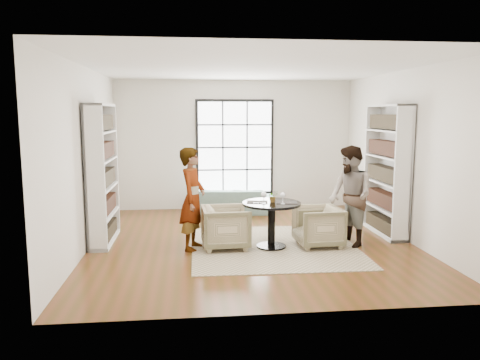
{
  "coord_description": "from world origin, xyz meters",
  "views": [
    {
      "loc": [
        -1.05,
        -7.92,
        2.24
      ],
      "look_at": [
        -0.15,
        0.4,
        1.04
      ],
      "focal_mm": 35.0,
      "sensor_mm": 36.0,
      "label": 1
    }
  ],
  "objects": [
    {
      "name": "room_shell",
      "position": [
        0.0,
        0.54,
        1.26
      ],
      "size": [
        6.0,
        6.01,
        6.0
      ],
      "color": "silver",
      "rests_on": "ground"
    },
    {
      "name": "person_left",
      "position": [
        -1.02,
        -0.33,
        0.85
      ],
      "size": [
        0.56,
        0.7,
        1.69
      ],
      "primitive_type": "imported",
      "rotation": [
        0.0,
        0.0,
        1.29
      ],
      "color": "gray",
      "rests_on": "ground"
    },
    {
      "name": "ground",
      "position": [
        0.0,
        0.0,
        0.0
      ],
      "size": [
        6.0,
        6.0,
        0.0
      ],
      "primitive_type": "plane",
      "color": "#5B2F15"
    },
    {
      "name": "rug",
      "position": [
        0.34,
        -0.36,
        0.01
      ],
      "size": [
        2.79,
        2.79,
        0.01
      ],
      "primitive_type": "cube",
      "rotation": [
        0.0,
        0.0,
        -0.02
      ],
      "color": "tan",
      "rests_on": "ground"
    },
    {
      "name": "cutlery_left",
      "position": [
        0.05,
        -0.37,
        0.78
      ],
      "size": [
        0.17,
        0.24,
        0.01
      ],
      "primitive_type": null,
      "rotation": [
        0.0,
        0.0,
        -0.15
      ],
      "color": "#BCBCC1",
      "rests_on": "placemat_left"
    },
    {
      "name": "flower_centerpiece",
      "position": [
        0.31,
        -0.38,
        0.87
      ],
      "size": [
        0.21,
        0.19,
        0.19
      ],
      "primitive_type": "imported",
      "rotation": [
        0.0,
        0.0,
        0.27
      ],
      "color": "gray",
      "rests_on": "pedestal_table"
    },
    {
      "name": "sofa",
      "position": [
        -0.12,
        2.45,
        0.28
      ],
      "size": [
        1.94,
        0.91,
        0.55
      ],
      "primitive_type": "imported",
      "rotation": [
        0.0,
        0.0,
        3.05
      ],
      "color": "slate",
      "rests_on": "ground"
    },
    {
      "name": "cutlery_right",
      "position": [
        0.53,
        -0.44,
        0.78
      ],
      "size": [
        0.17,
        0.24,
        0.01
      ],
      "primitive_type": null,
      "rotation": [
        0.0,
        0.0,
        -0.15
      ],
      "color": "#BCBCC1",
      "rests_on": "placemat_right"
    },
    {
      "name": "placemat_right",
      "position": [
        0.53,
        -0.44,
        0.78
      ],
      "size": [
        0.38,
        0.31,
        0.01
      ],
      "primitive_type": "cube",
      "rotation": [
        0.0,
        0.0,
        -0.15
      ],
      "color": "#272321",
      "rests_on": "pedestal_table"
    },
    {
      "name": "wine_glass_right",
      "position": [
        0.45,
        -0.54,
        0.91
      ],
      "size": [
        0.08,
        0.08,
        0.19
      ],
      "color": "silver",
      "rests_on": "pedestal_table"
    },
    {
      "name": "pedestal_table",
      "position": [
        0.29,
        -0.4,
        0.56
      ],
      "size": [
        0.97,
        0.97,
        0.77
      ],
      "rotation": [
        0.0,
        0.0,
        -0.15
      ],
      "color": "black",
      "rests_on": "ground"
    },
    {
      "name": "armchair_left",
      "position": [
        -0.47,
        -0.33,
        0.36
      ],
      "size": [
        0.82,
        0.8,
        0.71
      ],
      "primitive_type": "imported",
      "rotation": [
        0.0,
        0.0,
        1.62
      ],
      "color": "tan",
      "rests_on": "ground"
    },
    {
      "name": "placemat_left",
      "position": [
        0.05,
        -0.37,
        0.78
      ],
      "size": [
        0.38,
        0.31,
        0.01
      ],
      "primitive_type": "cube",
      "rotation": [
        0.0,
        0.0,
        -0.15
      ],
      "color": "#272321",
      "rests_on": "pedestal_table"
    },
    {
      "name": "wine_glass_left",
      "position": [
        0.14,
        -0.51,
        0.92
      ],
      "size": [
        0.09,
        0.09,
        0.2
      ],
      "color": "silver",
      "rests_on": "pedestal_table"
    },
    {
      "name": "armchair_right",
      "position": [
        1.09,
        -0.4,
        0.34
      ],
      "size": [
        0.79,
        0.77,
        0.68
      ],
      "primitive_type": "imported",
      "rotation": [
        0.0,
        0.0,
        -1.52
      ],
      "color": "tan",
      "rests_on": "ground"
    },
    {
      "name": "person_right",
      "position": [
        1.64,
        -0.4,
        0.85
      ],
      "size": [
        0.81,
        0.95,
        1.7
      ],
      "primitive_type": "imported",
      "rotation": [
        0.0,
        0.0,
        -1.35
      ],
      "color": "gray",
      "rests_on": "ground"
    }
  ]
}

